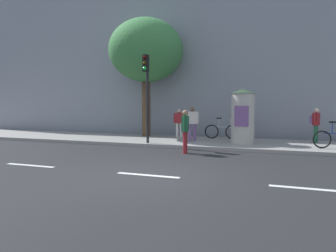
{
  "coord_description": "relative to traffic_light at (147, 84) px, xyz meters",
  "views": [
    {
      "loc": [
        3.25,
        -7.5,
        1.9
      ],
      "look_at": [
        -0.14,
        2.0,
        1.2
      ],
      "focal_mm": 32.88,
      "sensor_mm": 36.0,
      "label": 1
    }
  ],
  "objects": [
    {
      "name": "pedestrian_with_bag",
      "position": [
        0.61,
        2.98,
        -1.79
      ],
      "size": [
        0.62,
        0.4,
        1.51
      ],
      "color": "silver",
      "rests_on": "sidewalk_curb"
    },
    {
      "name": "bicycle_upright",
      "position": [
        7.79,
        0.96,
        -2.3
      ],
      "size": [
        1.75,
        0.38,
        1.09
      ],
      "color": "black",
      "rests_on": "sidewalk_curb"
    },
    {
      "name": "bicycle_leaning",
      "position": [
        2.91,
        2.96,
        -2.3
      ],
      "size": [
        1.77,
        0.24,
        1.09
      ],
      "color": "black",
      "rests_on": "sidewalk_curb"
    },
    {
      "name": "pedestrian_in_light_jacket",
      "position": [
        2.19,
        -1.28,
        -1.84
      ],
      "size": [
        0.29,
        0.58,
        1.7
      ],
      "color": "maroon",
      "rests_on": "ground_plane"
    },
    {
      "name": "pedestrian_with_backpack",
      "position": [
        7.23,
        2.84,
        -1.74
      ],
      "size": [
        0.48,
        0.6,
        1.59
      ],
      "color": "#1E5938",
      "rests_on": "sidewalk_curb"
    },
    {
      "name": "lane_markings",
      "position": [
        2.31,
        -5.24,
        -2.83
      ],
      "size": [
        25.8,
        0.16,
        0.01
      ],
      "color": "silver",
      "rests_on": "ground_plane"
    },
    {
      "name": "pedestrian_near_pole",
      "position": [
        1.72,
        1.52,
        -1.72
      ],
      "size": [
        0.58,
        0.46,
        1.64
      ],
      "color": "#724C84",
      "rests_on": "sidewalk_curb"
    },
    {
      "name": "street_tree",
      "position": [
        -1.28,
        2.87,
        1.98
      ],
      "size": [
        4.04,
        4.04,
        6.42
      ],
      "color": "#4C3826",
      "rests_on": "sidewalk_curb"
    },
    {
      "name": "ground_plane",
      "position": [
        2.31,
        -5.24,
        -2.84
      ],
      "size": [
        80.0,
        80.0,
        0.0
      ],
      "primitive_type": "plane",
      "color": "#232326"
    },
    {
      "name": "traffic_light",
      "position": [
        0.0,
        0.0,
        0.0
      ],
      "size": [
        0.24,
        0.45,
        3.96
      ],
      "color": "black",
      "rests_on": "sidewalk_curb"
    },
    {
      "name": "sidewalk_curb",
      "position": [
        2.31,
        1.76,
        -2.76
      ],
      "size": [
        36.0,
        4.0,
        0.15
      ],
      "primitive_type": "cube",
      "color": "gray",
      "rests_on": "ground_plane"
    },
    {
      "name": "building_backdrop",
      "position": [
        2.31,
        6.76,
        1.97
      ],
      "size": [
        36.0,
        5.0,
        9.61
      ],
      "primitive_type": "cube",
      "color": "gray",
      "rests_on": "ground_plane"
    },
    {
      "name": "poster_column",
      "position": [
        4.08,
        1.51,
        -1.44
      ],
      "size": [
        1.13,
        1.13,
        2.46
      ],
      "color": "#B2ADA3",
      "rests_on": "sidewalk_curb"
    }
  ]
}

